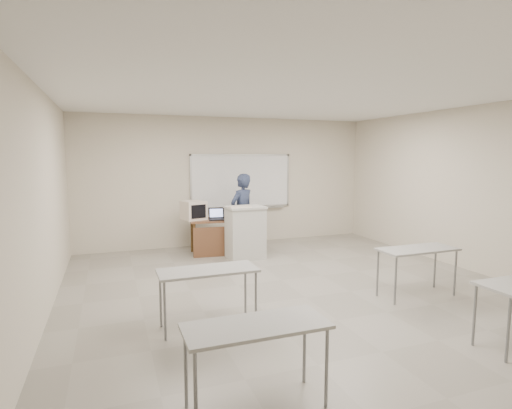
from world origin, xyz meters
name	(u,v)px	position (x,y,z in m)	size (l,w,h in m)	color
floor	(306,298)	(0.00, 0.00, -0.01)	(7.00, 8.00, 0.01)	gray
whiteboard	(241,182)	(0.30, 3.97, 1.48)	(2.48, 0.10, 1.31)	white
student_desks	(360,280)	(0.00, -1.35, 0.67)	(4.40, 2.20, 0.73)	#999894
instructor_desk	(221,230)	(-0.47, 3.01, 0.52)	(1.28, 0.64, 0.75)	brown
podium	(245,232)	(-0.10, 2.50, 0.54)	(0.77, 0.56, 1.08)	beige
crt_monitor	(193,210)	(-1.02, 3.24, 0.95)	(0.44, 0.49, 0.41)	beige
laptop	(216,217)	(-0.57, 3.04, 0.81)	(0.33, 0.30, 0.24)	black
mouse	(231,219)	(-0.27, 2.91, 0.77)	(0.10, 0.07, 0.04)	#9C9FA3
keyboard	(240,207)	(-0.25, 2.38, 1.09)	(0.45, 0.15, 0.03)	beige
presenter	(242,213)	(0.00, 3.02, 0.86)	(0.63, 0.41, 1.72)	black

